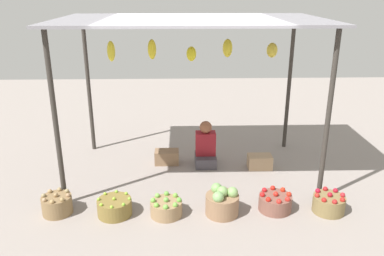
{
  "coord_description": "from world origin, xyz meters",
  "views": [
    {
      "loc": [
        -0.16,
        -5.93,
        2.91
      ],
      "look_at": [
        0.0,
        -0.53,
        0.95
      ],
      "focal_mm": 36.52,
      "sensor_mm": 36.0,
      "label": 1
    }
  ],
  "objects_px": {
    "basket_cabbages": "(222,202)",
    "basket_red_apples": "(329,203)",
    "wooden_crate_stacked_rear": "(167,157)",
    "vendor_person": "(206,148)",
    "basket_potatoes": "(57,204)",
    "basket_red_tomatoes": "(275,202)",
    "basket_limes": "(115,207)",
    "wooden_crate_near_vendor": "(260,162)",
    "basket_green_apples": "(166,208)"
  },
  "relations": [
    {
      "from": "basket_red_apples",
      "to": "wooden_crate_near_vendor",
      "type": "height_order",
      "value": "basket_red_apples"
    },
    {
      "from": "basket_limes",
      "to": "basket_red_apples",
      "type": "relative_size",
      "value": 1.07
    },
    {
      "from": "basket_red_tomatoes",
      "to": "wooden_crate_stacked_rear",
      "type": "height_order",
      "value": "basket_red_tomatoes"
    },
    {
      "from": "basket_limes",
      "to": "basket_cabbages",
      "type": "bearing_deg",
      "value": -0.95
    },
    {
      "from": "basket_green_apples",
      "to": "basket_cabbages",
      "type": "height_order",
      "value": "basket_cabbages"
    },
    {
      "from": "basket_potatoes",
      "to": "basket_cabbages",
      "type": "xyz_separation_m",
      "value": [
        2.24,
        -0.08,
        0.04
      ]
    },
    {
      "from": "basket_potatoes",
      "to": "basket_cabbages",
      "type": "bearing_deg",
      "value": -2.13
    },
    {
      "from": "vendor_person",
      "to": "basket_potatoes",
      "type": "height_order",
      "value": "vendor_person"
    },
    {
      "from": "basket_potatoes",
      "to": "wooden_crate_stacked_rear",
      "type": "relative_size",
      "value": 0.97
    },
    {
      "from": "basket_potatoes",
      "to": "wooden_crate_near_vendor",
      "type": "distance_m",
      "value": 3.3
    },
    {
      "from": "vendor_person",
      "to": "basket_green_apples",
      "type": "xyz_separation_m",
      "value": [
        -0.63,
        -1.6,
        -0.19
      ]
    },
    {
      "from": "basket_cabbages",
      "to": "wooden_crate_stacked_rear",
      "type": "bearing_deg",
      "value": 115.95
    },
    {
      "from": "wooden_crate_stacked_rear",
      "to": "basket_potatoes",
      "type": "bearing_deg",
      "value": -132.81
    },
    {
      "from": "vendor_person",
      "to": "wooden_crate_near_vendor",
      "type": "height_order",
      "value": "vendor_person"
    },
    {
      "from": "basket_cabbages",
      "to": "basket_red_apples",
      "type": "xyz_separation_m",
      "value": [
        1.47,
        0.01,
        -0.05
      ]
    },
    {
      "from": "vendor_person",
      "to": "basket_red_apples",
      "type": "distance_m",
      "value": 2.25
    },
    {
      "from": "vendor_person",
      "to": "basket_red_tomatoes",
      "type": "bearing_deg",
      "value": -60.12
    },
    {
      "from": "basket_red_tomatoes",
      "to": "vendor_person",
      "type": "bearing_deg",
      "value": 119.88
    },
    {
      "from": "basket_green_apples",
      "to": "wooden_crate_near_vendor",
      "type": "bearing_deg",
      "value": 42.46
    },
    {
      "from": "basket_potatoes",
      "to": "wooden_crate_stacked_rear",
      "type": "bearing_deg",
      "value": 47.19
    },
    {
      "from": "vendor_person",
      "to": "basket_cabbages",
      "type": "bearing_deg",
      "value": -85.44
    },
    {
      "from": "vendor_person",
      "to": "basket_limes",
      "type": "xyz_separation_m",
      "value": [
        -1.33,
        -1.57,
        -0.18
      ]
    },
    {
      "from": "basket_potatoes",
      "to": "basket_red_apples",
      "type": "height_order",
      "value": "basket_potatoes"
    },
    {
      "from": "basket_potatoes",
      "to": "basket_red_tomatoes",
      "type": "distance_m",
      "value": 2.98
    },
    {
      "from": "vendor_person",
      "to": "basket_red_apples",
      "type": "relative_size",
      "value": 1.81
    },
    {
      "from": "vendor_person",
      "to": "basket_cabbages",
      "type": "xyz_separation_m",
      "value": [
        0.13,
        -1.59,
        -0.12
      ]
    },
    {
      "from": "basket_limes",
      "to": "wooden_crate_near_vendor",
      "type": "bearing_deg",
      "value": 31.61
    },
    {
      "from": "basket_red_tomatoes",
      "to": "basket_red_apples",
      "type": "height_order",
      "value": "basket_red_apples"
    },
    {
      "from": "basket_green_apples",
      "to": "wooden_crate_stacked_rear",
      "type": "bearing_deg",
      "value": 91.47
    },
    {
      "from": "vendor_person",
      "to": "basket_red_tomatoes",
      "type": "xyz_separation_m",
      "value": [
        0.87,
        -1.51,
        -0.18
      ]
    },
    {
      "from": "basket_green_apples",
      "to": "basket_red_tomatoes",
      "type": "distance_m",
      "value": 1.5
    },
    {
      "from": "basket_red_apples",
      "to": "wooden_crate_near_vendor",
      "type": "bearing_deg",
      "value": 116.11
    },
    {
      "from": "basket_potatoes",
      "to": "basket_cabbages",
      "type": "distance_m",
      "value": 2.24
    },
    {
      "from": "basket_potatoes",
      "to": "basket_limes",
      "type": "xyz_separation_m",
      "value": [
        0.79,
        -0.06,
        -0.02
      ]
    },
    {
      "from": "basket_potatoes",
      "to": "basket_green_apples",
      "type": "xyz_separation_m",
      "value": [
        1.48,
        -0.09,
        -0.02
      ]
    },
    {
      "from": "basket_cabbages",
      "to": "basket_limes",
      "type": "bearing_deg",
      "value": 179.05
    },
    {
      "from": "basket_green_apples",
      "to": "wooden_crate_stacked_rear",
      "type": "xyz_separation_m",
      "value": [
        -0.04,
        1.65,
        0.01
      ]
    },
    {
      "from": "basket_red_apples",
      "to": "wooden_crate_stacked_rear",
      "type": "bearing_deg",
      "value": 144.31
    },
    {
      "from": "basket_cabbages",
      "to": "wooden_crate_near_vendor",
      "type": "distance_m",
      "value": 1.61
    },
    {
      "from": "basket_green_apples",
      "to": "basket_limes",
      "type": "bearing_deg",
      "value": 177.37
    },
    {
      "from": "basket_potatoes",
      "to": "basket_red_apples",
      "type": "bearing_deg",
      "value": -1.08
    },
    {
      "from": "basket_potatoes",
      "to": "vendor_person",
      "type": "bearing_deg",
      "value": 35.54
    },
    {
      "from": "basket_limes",
      "to": "basket_cabbages",
      "type": "relative_size",
      "value": 1.03
    },
    {
      "from": "wooden_crate_near_vendor",
      "to": "basket_green_apples",
      "type": "bearing_deg",
      "value": -137.54
    },
    {
      "from": "basket_red_apples",
      "to": "wooden_crate_stacked_rear",
      "type": "height_order",
      "value": "basket_red_apples"
    },
    {
      "from": "basket_cabbages",
      "to": "wooden_crate_stacked_rear",
      "type": "distance_m",
      "value": 1.82
    },
    {
      "from": "wooden_crate_near_vendor",
      "to": "basket_cabbages",
      "type": "bearing_deg",
      "value": -119.26
    },
    {
      "from": "basket_green_apples",
      "to": "basket_red_apples",
      "type": "bearing_deg",
      "value": 0.54
    },
    {
      "from": "basket_limes",
      "to": "basket_green_apples",
      "type": "height_order",
      "value": "basket_green_apples"
    },
    {
      "from": "basket_limes",
      "to": "wooden_crate_stacked_rear",
      "type": "distance_m",
      "value": 1.74
    }
  ]
}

